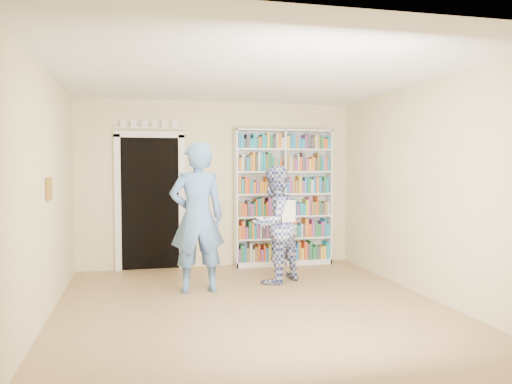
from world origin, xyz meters
TOP-DOWN VIEW (x-y plane):
  - floor at (0.00, 0.00)m, footprint 5.00×5.00m
  - ceiling at (0.00, 0.00)m, footprint 5.00×5.00m
  - wall_back at (0.00, 2.50)m, footprint 4.50×0.00m
  - wall_left at (-2.25, 0.00)m, footprint 0.00×5.00m
  - wall_right at (2.25, 0.00)m, footprint 0.00×5.00m
  - bookshelf at (1.07, 2.34)m, footprint 1.64×0.31m
  - doorway at (-1.10, 2.48)m, footprint 1.10×0.08m
  - wall_art at (-2.23, 0.20)m, footprint 0.03×0.25m
  - man_blue at (-0.53, 0.86)m, footprint 0.73×0.49m
  - man_plaid at (0.59, 1.14)m, footprint 1.02×0.96m
  - paper_sheet at (0.73, 0.91)m, footprint 0.21×0.06m

SIDE VIEW (x-z plane):
  - floor at x=0.00m, z-range 0.00..0.00m
  - man_plaid at x=0.59m, z-range 0.00..1.66m
  - man_blue at x=-0.53m, z-range 0.00..1.96m
  - paper_sheet at x=0.73m, z-range 0.88..1.18m
  - bookshelf at x=1.07m, z-range 0.01..2.26m
  - doorway at x=-1.10m, z-range -0.04..2.39m
  - wall_back at x=0.00m, z-range -0.90..3.60m
  - wall_left at x=-2.25m, z-range -1.15..3.85m
  - wall_right at x=2.25m, z-range -1.15..3.85m
  - wall_art at x=-2.23m, z-range 1.27..1.52m
  - ceiling at x=0.00m, z-range 2.70..2.70m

